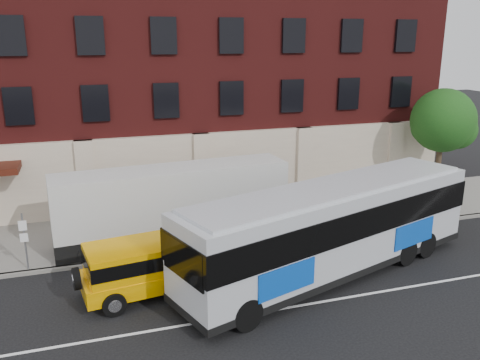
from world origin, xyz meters
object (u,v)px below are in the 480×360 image
object	(u,v)px
yellow_suv	(144,265)
shipping_container	(174,206)
street_tree	(444,123)
city_bus	(333,226)
sign_pole	(25,239)

from	to	relation	value
yellow_suv	shipping_container	size ratio (longest dim) A/B	0.50
shipping_container	street_tree	bearing A→B (deg)	6.87
street_tree	city_bus	xyz separation A→B (m)	(-10.53, -7.04, -2.38)
street_tree	shipping_container	bearing A→B (deg)	-173.13
sign_pole	yellow_suv	distance (m)	5.30
city_bus	yellow_suv	world-z (taller)	city_bus
street_tree	yellow_suv	distance (m)	19.20
sign_pole	yellow_suv	bearing A→B (deg)	-36.37
shipping_container	sign_pole	bearing A→B (deg)	-167.01
sign_pole	yellow_suv	world-z (taller)	sign_pole
street_tree	shipping_container	xyz separation A→B (m)	(-15.85, -1.91, -2.67)
street_tree	yellow_suv	world-z (taller)	street_tree
city_bus	shipping_container	distance (m)	7.40
sign_pole	city_bus	size ratio (longest dim) A/B	0.18
sign_pole	street_tree	bearing A→B (deg)	8.61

